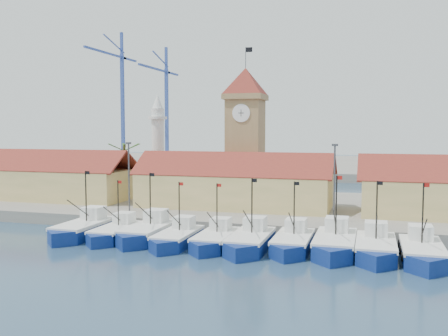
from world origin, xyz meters
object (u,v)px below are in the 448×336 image
(boat_0, at_px, (82,230))
(clock_tower, at_px, (245,131))
(minaret, at_px, (158,145))
(boat_5, at_px, (250,243))

(boat_0, distance_m, clock_tower, 28.94)
(boat_0, xyz_separation_m, minaret, (-1.78, 25.20, 8.91))
(boat_0, bearing_deg, clock_tower, 60.32)
(boat_0, xyz_separation_m, clock_tower, (13.22, 23.20, 11.15))
(boat_0, height_order, minaret, minaret)
(boat_5, distance_m, clock_tower, 27.09)
(boat_5, relative_size, minaret, 0.62)
(clock_tower, xyz_separation_m, minaret, (-15.00, 2.00, -2.23))
(clock_tower, height_order, minaret, clock_tower)
(clock_tower, distance_m, minaret, 15.30)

